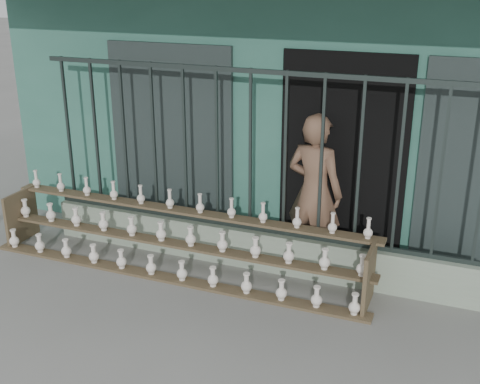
% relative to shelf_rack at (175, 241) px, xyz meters
% --- Properties ---
extents(ground, '(60.00, 60.00, 0.00)m').
position_rel_shelf_rack_xyz_m(ground, '(0.73, -0.89, -0.36)').
color(ground, slate).
extents(workshop_building, '(7.40, 6.60, 3.21)m').
position_rel_shelf_rack_xyz_m(workshop_building, '(0.73, 3.34, 1.26)').
color(workshop_building, '#316958').
rests_on(workshop_building, ground).
extents(parapet_wall, '(5.00, 0.20, 0.45)m').
position_rel_shelf_rack_xyz_m(parapet_wall, '(0.73, 0.41, -0.14)').
color(parapet_wall, '#8EA089').
rests_on(parapet_wall, ground).
extents(security_fence, '(5.00, 0.04, 1.80)m').
position_rel_shelf_rack_xyz_m(security_fence, '(0.73, 0.41, 0.99)').
color(security_fence, '#283330').
rests_on(security_fence, parapet_wall).
extents(shelf_rack, '(4.50, 0.68, 0.85)m').
position_rel_shelf_rack_xyz_m(shelf_rack, '(0.00, 0.00, 0.00)').
color(shelf_rack, brown).
rests_on(shelf_rack, ground).
extents(elderly_woman, '(0.73, 0.56, 1.78)m').
position_rel_shelf_rack_xyz_m(elderly_woman, '(1.39, 0.67, 0.53)').
color(elderly_woman, brown).
rests_on(elderly_woman, ground).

